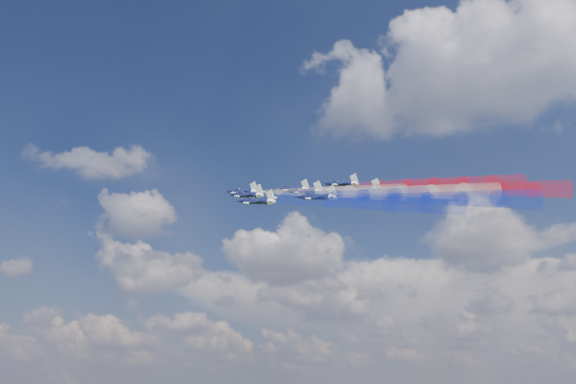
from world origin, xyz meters
The scene contains 16 objects.
jet_lead centered at (-7.79, 19.15, 156.99)m, with size 10.11×12.64×3.37m, color black, non-canonical shape.
trail_lead centered at (19.55, 15.17, 151.27)m, with size 4.21×45.26×4.21m, color white, non-canonical shape.
jet_inner_left centered at (0.18, 9.53, 152.05)m, with size 10.11×12.64×3.37m, color black, non-canonical shape.
trail_inner_left centered at (27.51, 5.55, 146.33)m, with size 4.21×45.26×4.21m, color #182BCD, non-canonical shape.
jet_inner_right centered at (4.44, 26.11, 157.72)m, with size 10.11×12.64×3.37m, color black, non-canonical shape.
trail_inner_right centered at (31.78, 22.13, 152.00)m, with size 4.21×45.26×4.21m, color red, non-canonical shape.
jet_outer_left centered at (10.16, -0.98, 145.91)m, with size 10.11×12.64×3.37m, color black, non-canonical shape.
trail_outer_left centered at (37.49, -4.95, 140.19)m, with size 4.21×45.26×4.21m, color #182BCD, non-canonical shape.
jet_center_third centered at (13.14, 16.94, 152.96)m, with size 10.11×12.64×3.37m, color black, non-canonical shape.
trail_center_third centered at (40.48, 12.96, 147.25)m, with size 4.21×45.26×4.21m, color white, non-canonical shape.
jet_outer_right centered at (15.87, 33.56, 159.58)m, with size 10.11×12.64×3.37m, color black, non-canonical shape.
trail_outer_right centered at (43.21, 29.59, 153.86)m, with size 4.21×45.26×4.21m, color red, non-canonical shape.
jet_rear_left centered at (22.39, 5.89, 146.87)m, with size 10.11×12.64×3.37m, color black, non-canonical shape.
trail_rear_left centered at (49.73, 1.91, 141.15)m, with size 4.21×45.26×4.21m, color #182BCD, non-canonical shape.
jet_rear_right centered at (26.22, 23.68, 153.38)m, with size 10.11×12.64×3.37m, color black, non-canonical shape.
trail_rear_right centered at (53.56, 19.71, 147.66)m, with size 4.21×45.26×4.21m, color red, non-canonical shape.
Camera 1 is at (87.04, -119.01, 101.88)m, focal length 39.43 mm.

